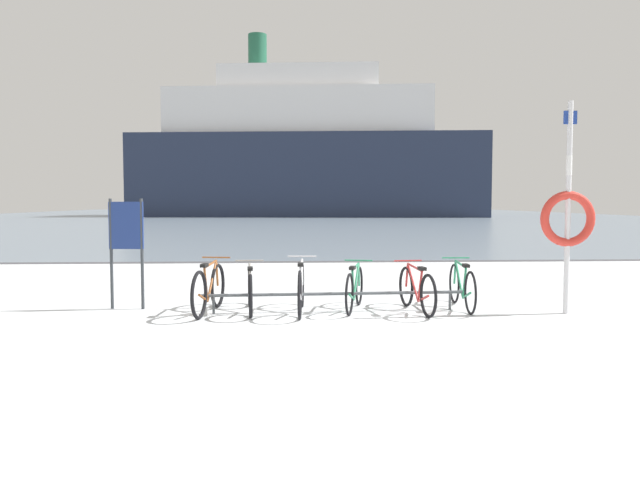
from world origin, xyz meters
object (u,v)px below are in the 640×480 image
object	(u,v)px
bicycle_1	(250,289)
ferry_ship	(306,156)
bicycle_5	(462,286)
info_sign	(126,235)
bicycle_2	(301,288)
bicycle_3	(355,288)
bicycle_4	(417,290)
bicycle_0	(209,289)
rescue_post	(568,215)

from	to	relation	value
bicycle_1	ferry_ship	bearing A→B (deg)	87.46
bicycle_5	info_sign	distance (m)	5.41
bicycle_2	bicycle_3	world-z (taller)	bicycle_2
bicycle_5	bicycle_4	bearing A→B (deg)	-161.97
bicycle_2	bicycle_5	world-z (taller)	bicycle_2
bicycle_0	bicycle_1	bearing A→B (deg)	9.35
bicycle_1	bicycle_5	xyz separation A→B (m)	(3.37, 0.09, 0.01)
bicycle_2	ferry_ship	xyz separation A→B (m)	(1.93, 61.41, 6.50)
bicycle_2	bicycle_4	size ratio (longest dim) A/B	1.07
bicycle_2	info_sign	world-z (taller)	info_sign
bicycle_2	info_sign	size ratio (longest dim) A/B	1.01
rescue_post	bicycle_2	bearing A→B (deg)	176.13
bicycle_2	bicycle_5	xyz separation A→B (m)	(2.58, 0.25, -0.02)
bicycle_1	bicycle_2	size ratio (longest dim) A/B	0.98
info_sign	bicycle_0	bearing A→B (deg)	-18.22
bicycle_3	ferry_ship	world-z (taller)	ferry_ship
bicycle_0	bicycle_4	size ratio (longest dim) A/B	1.02
bicycle_2	bicycle_3	size ratio (longest dim) A/B	1.13
ferry_ship	rescue_post	bearing A→B (deg)	-88.03
info_sign	bicycle_4	bearing A→B (deg)	-6.30
bicycle_0	bicycle_2	distance (m)	1.42
bicycle_3	info_sign	xyz separation A→B (m)	(-3.61, 0.29, 0.83)
bicycle_2	rescue_post	size ratio (longest dim) A/B	0.55
bicycle_2	ferry_ship	bearing A→B (deg)	88.20
bicycle_2	ferry_ship	distance (m)	61.78
bicycle_2	bicycle_4	world-z (taller)	bicycle_2
bicycle_4	bicycle_0	bearing A→B (deg)	178.93
bicycle_4	rescue_post	bearing A→B (deg)	-6.74
bicycle_1	rescue_post	size ratio (longest dim) A/B	0.54
bicycle_1	bicycle_3	bearing A→B (deg)	1.63
bicycle_1	rescue_post	xyz separation A→B (m)	(4.84, -0.43, 1.16)
bicycle_0	bicycle_2	size ratio (longest dim) A/B	0.95
bicycle_1	bicycle_5	size ratio (longest dim) A/B	1.01
bicycle_1	rescue_post	bearing A→B (deg)	-5.06
info_sign	ferry_ship	bearing A→B (deg)	85.60
info_sign	bicycle_5	bearing A→B (deg)	-2.65
bicycle_0	info_sign	world-z (taller)	info_sign
rescue_post	bicycle_3	bearing A→B (deg)	171.55
bicycle_3	ferry_ship	xyz separation A→B (m)	(1.08, 61.21, 6.53)
bicycle_3	bicycle_0	bearing A→B (deg)	-176.23
rescue_post	ferry_ship	xyz separation A→B (m)	(-2.12, 61.68, 5.37)
bicycle_5	bicycle_1	bearing A→B (deg)	-178.41
bicycle_0	ferry_ship	xyz separation A→B (m)	(3.34, 61.36, 6.50)
bicycle_4	ferry_ship	xyz separation A→B (m)	(0.13, 61.42, 6.53)
bicycle_5	rescue_post	world-z (taller)	rescue_post
bicycle_2	info_sign	xyz separation A→B (m)	(-2.76, 0.50, 0.79)
info_sign	bicycle_2	bearing A→B (deg)	-10.17
bicycle_5	info_sign	xyz separation A→B (m)	(-5.34, 0.25, 0.82)
bicycle_0	bicycle_1	xyz separation A→B (m)	(0.62, 0.10, -0.03)
bicycle_1	bicycle_3	distance (m)	1.64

